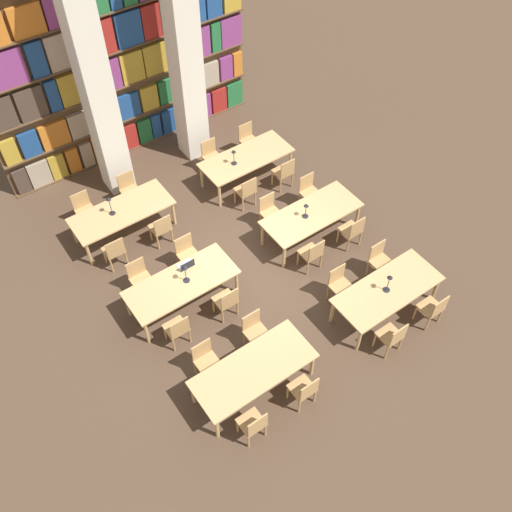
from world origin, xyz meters
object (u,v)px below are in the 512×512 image
at_px(chair_9, 140,277).
at_px(chair_20, 246,191).
at_px(chair_2, 304,390).
at_px(chair_11, 187,253).
at_px(chair_4, 392,336).
at_px(desk_lamp_4, 234,154).
at_px(desk_lamp_3, 110,203).
at_px(reading_table_3, 312,215).
at_px(pillar_left, 93,78).
at_px(chair_15, 309,191).
at_px(chair_16, 115,251).
at_px(reading_table_4, 122,213).
at_px(chair_3, 255,330).
at_px(reading_table_5, 246,159).
at_px(chair_1, 206,360).
at_px(chair_19, 129,189).
at_px(laptop, 186,265).
at_px(desk_lamp_2, 306,208).
at_px(chair_17, 84,209).
at_px(chair_23, 248,139).
at_px(chair_8, 178,329).
at_px(chair_22, 284,172).
at_px(chair_13, 270,211).
at_px(chair_7, 379,260).
at_px(chair_12, 312,253).
at_px(chair_6, 433,308).
at_px(reading_table_0, 254,370).
at_px(reading_table_1, 387,291).
at_px(chair_21, 211,156).
at_px(chair_0, 253,424).
at_px(chair_10, 227,301).
at_px(chair_14, 352,230).
at_px(desk_lamp_0, 389,280).
at_px(desk_lamp_1, 185,271).
at_px(pillar_center, 184,45).
at_px(chair_18, 161,228).
at_px(reading_table_2, 182,284).

height_order(chair_9, chair_20, same).
relative_size(chair_2, chair_11, 1.00).
bearing_deg(chair_4, desk_lamp_4, 88.34).
bearing_deg(desk_lamp_3, reading_table_3, -35.22).
bearing_deg(pillar_left, chair_15, -44.98).
bearing_deg(chair_16, reading_table_4, 52.15).
xyz_separation_m(chair_3, chair_20, (2.06, 3.24, 0.00)).
bearing_deg(reading_table_5, chair_16, -170.52).
height_order(reading_table_4, desk_lamp_4, desk_lamp_4).
relative_size(chair_1, desk_lamp_3, 1.82).
bearing_deg(chair_19, laptop, 86.39).
bearing_deg(chair_9, desk_lamp_2, 168.05).
bearing_deg(chair_17, chair_2, 101.41).
xyz_separation_m(chair_2, chair_3, (0.00, 1.52, 0.00)).
xyz_separation_m(chair_9, chair_23, (4.35, 2.36, 0.00)).
height_order(chair_8, chair_22, same).
distance_m(chair_13, chair_19, 3.37).
bearing_deg(chair_7, chair_15, -92.10).
relative_size(desk_lamp_2, desk_lamp_4, 0.93).
bearing_deg(chair_9, chair_12, 154.83).
bearing_deg(chair_23, desk_lamp_3, 8.59).
distance_m(chair_6, desk_lamp_4, 5.69).
bearing_deg(desk_lamp_2, reading_table_0, -142.22).
xyz_separation_m(chair_9, desk_lamp_3, (0.29, 1.75, 0.57)).
bearing_deg(chair_15, reading_table_1, 79.01).
height_order(chair_19, chair_21, same).
height_order(chair_0, reading_table_3, chair_0).
bearing_deg(chair_3, chair_10, -85.98).
relative_size(chair_14, desk_lamp_2, 2.31).
relative_size(chair_9, reading_table_5, 0.40).
bearing_deg(desk_lamp_0, chair_9, 138.92).
bearing_deg(reading_table_5, chair_15, -67.92).
bearing_deg(chair_12, desk_lamp_1, 163.91).
height_order(chair_12, chair_20, same).
height_order(chair_12, chair_21, same).
height_order(chair_13, chair_14, same).
relative_size(reading_table_4, chair_23, 2.52).
bearing_deg(pillar_center, chair_12, -90.00).
bearing_deg(chair_16, reading_table_0, -79.97).
xyz_separation_m(desk_lamp_1, chair_13, (2.62, 0.77, -0.54)).
bearing_deg(chair_15, chair_18, -16.00).
distance_m(chair_17, reading_table_5, 3.98).
bearing_deg(reading_table_2, chair_4, -50.66).
bearing_deg(chair_1, chair_8, -84.46).
height_order(reading_table_3, chair_20, chair_20).
height_order(chair_13, chair_21, same).
xyz_separation_m(chair_11, chair_13, (2.16, -0.02, 0.00)).
bearing_deg(chair_12, desk_lamp_0, -75.11).
xyz_separation_m(chair_9, reading_table_3, (3.88, -0.78, 0.17)).
distance_m(reading_table_1, chair_8, 4.18).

